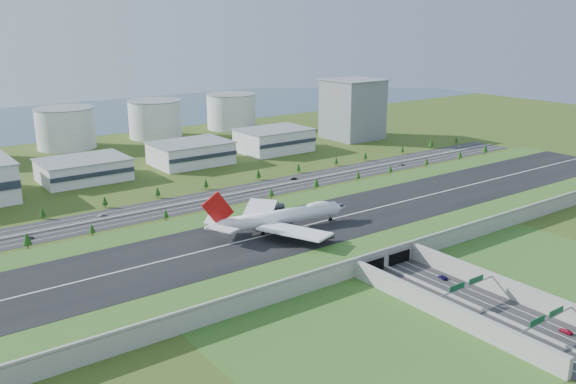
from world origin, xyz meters
TOP-DOWN VIEW (x-y plane):
  - ground at (0.00, 0.00)m, footprint 1200.00×1200.00m
  - airfield_deck at (0.00, -0.09)m, footprint 520.00×100.00m
  - underpass_road at (0.00, -99.42)m, footprint 38.80×120.40m
  - sign_gantry_near at (0.00, -95.04)m, footprint 38.70×0.70m
  - sign_gantry_far at (0.00, -130.04)m, footprint 38.70×0.70m
  - north_expressway at (0.00, 95.00)m, footprint 560.00×36.00m
  - tree_row at (8.68, 93.19)m, footprint 501.01×48.56m
  - hangar_mid_a at (-60.00, 190.00)m, footprint 58.00×42.00m
  - hangar_mid_b at (25.00, 190.00)m, footprint 58.00×42.00m
  - hangar_mid_c at (105.00, 190.00)m, footprint 58.00×42.00m
  - office_tower at (200.00, 195.00)m, footprint 46.00×46.00m
  - fuel_tank_b at (-35.00, 310.00)m, footprint 50.00×50.00m
  - fuel_tank_c at (50.00, 310.00)m, footprint 50.00×50.00m
  - fuel_tank_d at (135.00, 310.00)m, footprint 50.00×50.00m
  - bay_water at (0.00, 480.00)m, footprint 1200.00×260.00m
  - boeing_747 at (-22.77, 2.99)m, footprint 79.95×75.03m
  - car_0 at (-6.56, -85.93)m, footprint 2.06×4.56m
  - car_1 at (-6.75, -123.02)m, footprint 1.58×4.26m
  - car_2 at (11.36, -74.21)m, footprint 3.35×5.42m
  - car_3 at (9.55, -132.75)m, footprint 2.36×5.15m
  - car_4 at (-123.22, 87.34)m, footprint 4.64×2.30m
  - car_5 at (60.66, 102.14)m, footprint 4.83×3.07m
  - car_6 at (155.00, 86.96)m, footprint 5.33×2.68m
  - car_7 at (-79.50, 101.81)m, footprint 4.89×2.42m

SIDE VIEW (x-z plane):
  - ground at x=0.00m, z-range 0.00..0.00m
  - bay_water at x=0.00m, z-range 0.00..0.06m
  - north_expressway at x=0.00m, z-range 0.00..0.12m
  - car_7 at x=-79.50m, z-range 0.12..1.49m
  - car_1 at x=-6.75m, z-range 0.12..1.51m
  - car_2 at x=11.36m, z-range 0.12..1.52m
  - car_6 at x=155.00m, z-range 0.12..1.57m
  - car_3 at x=9.55m, z-range 0.12..1.58m
  - car_5 at x=60.66m, z-range 0.12..1.62m
  - car_0 at x=-6.56m, z-range 0.12..1.64m
  - car_4 at x=-123.22m, z-range 0.12..1.64m
  - underpass_road at x=0.00m, z-range -0.57..7.43m
  - airfield_deck at x=0.00m, z-range -0.48..8.72m
  - tree_row at x=8.68m, z-range 0.27..8.70m
  - sign_gantry_near at x=0.00m, z-range 2.05..11.85m
  - sign_gantry_far at x=0.00m, z-range 2.05..11.85m
  - hangar_mid_a at x=-60.00m, z-range 0.00..15.00m
  - hangar_mid_b at x=25.00m, z-range 0.00..17.00m
  - hangar_mid_c at x=105.00m, z-range 0.00..19.00m
  - boeing_747 at x=-22.77m, z-range 2.58..27.41m
  - fuel_tank_b at x=-35.00m, z-range 0.00..35.00m
  - fuel_tank_c at x=50.00m, z-range 0.00..35.00m
  - fuel_tank_d at x=135.00m, z-range 0.00..35.00m
  - office_tower at x=200.00m, z-range 0.00..55.00m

